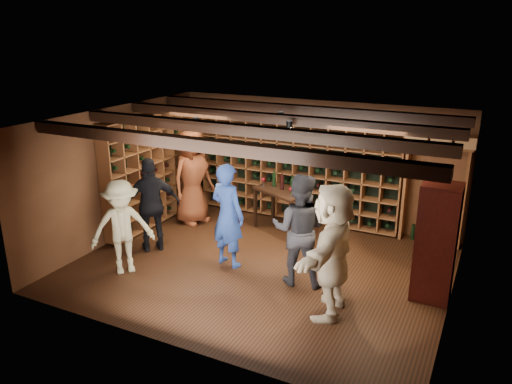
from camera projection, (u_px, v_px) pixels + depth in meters
The scene contains 13 objects.
ground at pixel (261, 266), 8.46m from camera, with size 6.00×6.00×0.00m, color black.
room_shell at pixel (263, 124), 7.75m from camera, with size 6.00×6.00×6.00m.
wine_rack_back at pixel (287, 165), 10.31m from camera, with size 4.65×0.30×2.20m.
wine_rack_left at pixel (152, 169), 10.00m from camera, with size 0.30×2.65×2.20m.
crate_shelf at pixel (438, 162), 8.93m from camera, with size 1.20×0.32×2.07m.
display_cabinet at pixel (435, 245), 7.22m from camera, with size 0.55×0.50×1.75m.
man_blue_shirt at pixel (228, 215), 8.26m from camera, with size 0.65×0.43×1.78m, color navy.
man_grey_suit at pixel (299, 230), 7.67m from camera, with size 0.87×0.68×1.79m, color black.
guest_red_floral at pixel (192, 177), 10.11m from camera, with size 0.95×0.62×1.95m, color maroon.
guest_woman_black at pixel (152, 205), 8.84m from camera, with size 1.00×0.42×1.71m, color black.
guest_khaki at pixel (122, 227), 8.05m from camera, with size 1.02×0.58×1.58m, color #99906A.
guest_beige at pixel (332, 250), 6.80m from camera, with size 1.78×0.57×1.92m, color #C1AE8E.
tasting_table at pixel (282, 195), 9.68m from camera, with size 1.27×0.99×1.14m.
Camera 1 is at (3.33, -6.89, 3.84)m, focal length 35.00 mm.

